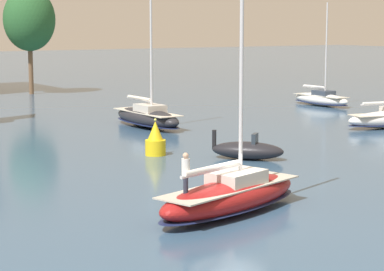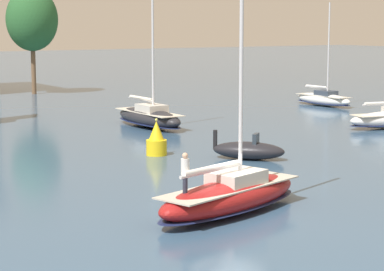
{
  "view_description": "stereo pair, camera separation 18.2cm",
  "coord_description": "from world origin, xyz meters",
  "views": [
    {
      "loc": [
        -18.48,
        -25.2,
        7.97
      ],
      "look_at": [
        0.0,
        3.0,
        2.99
      ],
      "focal_mm": 70.0,
      "sensor_mm": 36.0,
      "label": 1
    },
    {
      "loc": [
        -18.33,
        -25.3,
        7.97
      ],
      "look_at": [
        0.0,
        3.0,
        2.99
      ],
      "focal_mm": 70.0,
      "sensor_mm": 36.0,
      "label": 2
    }
  ],
  "objects": [
    {
      "name": "ground_plane",
      "position": [
        0.0,
        0.0,
        0.0
      ],
      "size": [
        400.0,
        400.0,
        0.0
      ],
      "primitive_type": "plane",
      "color": "#385675"
    },
    {
      "name": "channel_buoy",
      "position": [
        4.63,
        14.18,
        0.92
      ],
      "size": [
        1.28,
        1.28,
        2.29
      ],
      "color": "yellow",
      "rests_on": "ground"
    },
    {
      "name": "sailboat_moored_mid_channel",
      "position": [
        33.18,
        30.05,
        0.69
      ],
      "size": [
        2.09,
        7.4,
        10.18
      ],
      "color": "white",
      "rests_on": "ground"
    },
    {
      "name": "motor_tender",
      "position": [
        8.55,
        9.97,
        0.54
      ],
      "size": [
        4.15,
        4.49,
        1.68
      ],
      "color": "black",
      "rests_on": "ground"
    },
    {
      "name": "tree_shore_center",
      "position": [
        13.62,
        58.02,
        8.6
      ],
      "size": [
        5.97,
        5.97,
        12.29
      ],
      "color": "brown",
      "rests_on": "ground"
    },
    {
      "name": "sailboat_moored_outer_mooring",
      "position": [
        10.67,
        25.71,
        0.82
      ],
      "size": [
        2.53,
        8.86,
        12.16
      ],
      "color": "#232328",
      "rests_on": "ground"
    },
    {
      "name": "sailboat_main",
      "position": [
        0.01,
        0.01,
        0.81
      ],
      "size": [
        8.96,
        4.67,
        11.87
      ],
      "color": "maroon",
      "rests_on": "ground"
    }
  ]
}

